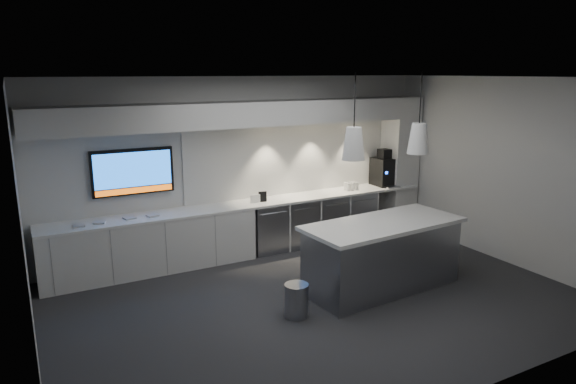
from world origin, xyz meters
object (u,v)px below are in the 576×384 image
island (382,255)px  bin (296,300)px  wall_tv (133,172)px  coffee_machine (384,170)px

island → bin: (-1.53, -0.20, -0.28)m
wall_tv → coffee_machine: bearing=-3.0°
wall_tv → coffee_machine: wall_tv is taller
island → coffee_machine: coffee_machine is taller
wall_tv → island: wall_tv is taller
coffee_machine → bin: bearing=-142.7°
bin → coffee_machine: 4.27m
wall_tv → bin: (1.39, -2.72, -1.34)m
island → bin: island is taller
island → coffee_machine: bearing=47.1°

